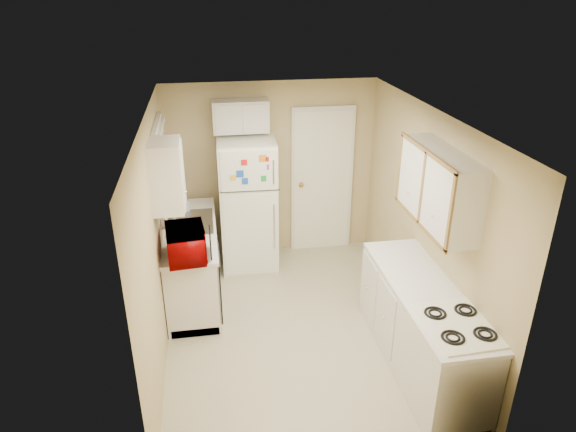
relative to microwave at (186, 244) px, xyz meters
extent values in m
plane|color=beige|center=(1.12, -0.19, -1.05)|extent=(3.80, 3.80, 0.00)
plane|color=white|center=(1.12, -0.19, 1.35)|extent=(3.80, 3.80, 0.00)
plane|color=tan|center=(-0.28, -0.19, 0.15)|extent=(3.80, 3.80, 0.00)
plane|color=tan|center=(2.52, -0.19, 0.15)|extent=(3.80, 3.80, 0.00)
plane|color=tan|center=(1.12, 1.71, 0.15)|extent=(2.80, 2.80, 0.00)
plane|color=tan|center=(1.12, -2.09, 0.15)|extent=(2.80, 2.80, 0.00)
cube|color=silver|center=(0.02, 0.71, -0.60)|extent=(0.60, 1.80, 0.90)
cube|color=black|center=(0.31, 0.11, -0.56)|extent=(0.03, 0.58, 0.72)
cube|color=gray|center=(0.02, 0.86, -0.19)|extent=(0.54, 0.74, 0.16)
imported|color=#9B0000|center=(0.00, 0.00, 0.00)|extent=(0.60, 0.37, 0.38)
imported|color=white|center=(-0.03, 1.21, -0.05)|extent=(0.09, 0.09, 0.18)
cube|color=silver|center=(-0.24, 0.86, 0.55)|extent=(0.10, 0.98, 1.08)
cube|color=silver|center=(-0.13, 0.03, 0.75)|extent=(0.30, 0.45, 0.70)
cube|color=white|center=(0.76, 1.33, -0.17)|extent=(0.75, 0.73, 1.76)
cube|color=silver|center=(0.72, 1.56, 0.95)|extent=(0.70, 0.30, 0.40)
cube|color=white|center=(1.82, 1.67, -0.03)|extent=(0.86, 0.06, 2.08)
cube|color=silver|center=(2.22, -0.99, -0.60)|extent=(0.60, 2.00, 0.90)
cube|color=white|center=(2.27, -1.57, -0.61)|extent=(0.61, 0.75, 0.88)
cube|color=silver|center=(2.37, -0.69, 0.75)|extent=(0.30, 1.20, 0.70)
camera|label=1|loc=(0.28, -4.83, 2.47)|focal=32.00mm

